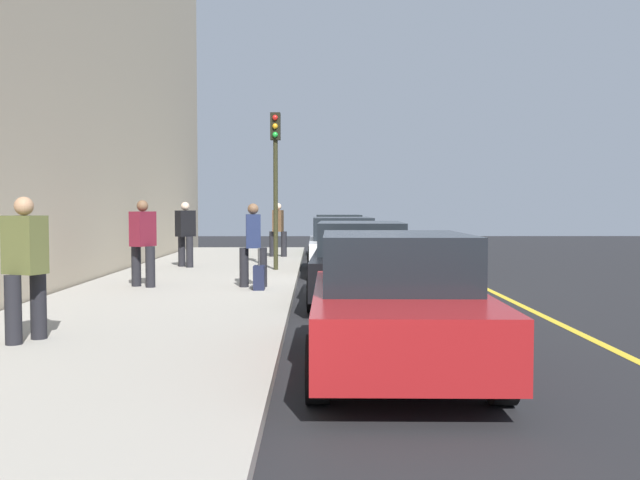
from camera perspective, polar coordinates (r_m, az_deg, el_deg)
The scene contains 14 objects.
ground_plane at distance 14.26m, azimuth 1.91°, elevation -4.53°, with size 56.00×56.00×0.00m, color black.
sidewalk at distance 14.50m, azimuth -11.28°, elevation -4.17°, with size 28.00×4.60×0.15m, color #A39E93.
lane_stripe_centre at distance 14.74m, azimuth 14.47°, elevation -4.36°, with size 28.00×0.14×0.01m, color gold.
parked_car_green at distance 25.17m, azimuth 1.53°, elevation 0.38°, with size 4.62×1.92×1.51m.
parked_car_white at distance 19.01m, azimuth 1.86°, elevation -0.40°, with size 4.63×1.90×1.51m.
parked_car_black at distance 13.31m, azimuth 3.36°, elevation -1.78°, with size 4.71×2.04×1.51m.
parked_car_red at distance 7.75m, azimuth 6.25°, elevation -5.09°, with size 4.19×1.97×1.51m.
pedestrian_burgundy_coat at distance 14.77m, azimuth -14.36°, elevation -0.05°, with size 0.57×0.54×1.79m.
pedestrian_olive_coat at distance 9.24m, azimuth -23.08°, elevation -1.87°, with size 0.56×0.56×1.79m.
pedestrian_brown_coat at distance 22.99m, azimuth -3.47°, elevation 0.98°, with size 0.51×0.58×1.77m.
pedestrian_navy_coat at distance 14.37m, azimuth -5.52°, elevation -0.20°, with size 0.50×0.57×1.73m.
pedestrian_black_coat at distance 19.36m, azimuth -11.00°, elevation 0.62°, with size 0.55×0.56×1.79m.
traffic_light_pole at distance 18.23m, azimuth -3.68°, elevation 6.31°, with size 0.35×0.26×4.10m.
rolling_suitcase at distance 13.90m, azimuth -5.03°, elevation -3.09°, with size 0.34×0.22×0.84m.
Camera 1 is at (14.13, -0.59, 1.82)m, focal length 38.92 mm.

